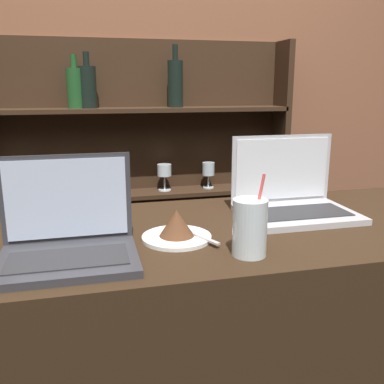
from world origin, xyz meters
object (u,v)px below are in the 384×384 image
Objects in this scene: laptop_near at (68,237)px; laptop_far at (292,198)px; water_glass at (250,228)px; cake_plate at (177,228)px.

laptop_far is at bearing 17.40° from laptop_near.
laptop_far is at bearing 48.85° from water_glass.
laptop_near is 0.90× the size of laptop_far.
laptop_near is 0.27m from cake_plate.
cake_plate is (-0.39, -0.14, -0.02)m from laptop_far.
laptop_far is 0.42m from cake_plate.
laptop_near is at bearing 169.16° from water_glass.
laptop_near is at bearing -166.66° from cake_plate.
cake_plate is 0.95× the size of water_glass.
water_glass is at bearing -131.15° from laptop_far.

